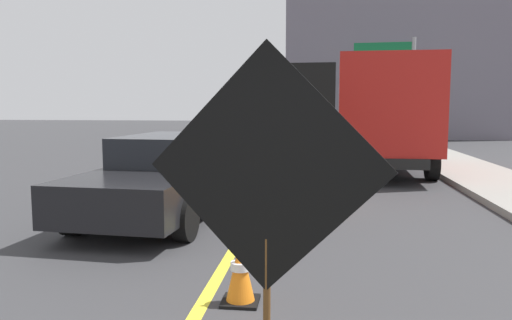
{
  "coord_description": "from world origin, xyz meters",
  "views": [
    {
      "loc": [
        1.08,
        -0.23,
        1.92
      ],
      "look_at": [
        0.31,
        6.12,
        1.21
      ],
      "focal_mm": 34.9,
      "sensor_mm": 36.0,
      "label": 1
    }
  ],
  "objects_px": {
    "traffic_cone_near_sign": "(240,271)",
    "box_truck": "(380,111)",
    "arrow_board_trailer": "(291,181)",
    "pickup_car": "(172,174)",
    "traffic_cone_mid_lane": "(273,212)",
    "roadwork_sign": "(267,175)",
    "highway_guide_sign": "(395,72)"
  },
  "relations": [
    {
      "from": "traffic_cone_near_sign",
      "to": "box_truck",
      "type": "bearing_deg",
      "value": 76.26
    },
    {
      "from": "arrow_board_trailer",
      "to": "box_truck",
      "type": "height_order",
      "value": "box_truck"
    },
    {
      "from": "pickup_car",
      "to": "traffic_cone_mid_lane",
      "type": "distance_m",
      "value": 2.32
    },
    {
      "from": "roadwork_sign",
      "to": "highway_guide_sign",
      "type": "xyz_separation_m",
      "value": [
        3.92,
        20.73,
        1.95
      ]
    },
    {
      "from": "box_truck",
      "to": "pickup_car",
      "type": "height_order",
      "value": "box_truck"
    },
    {
      "from": "pickup_car",
      "to": "traffic_cone_near_sign",
      "type": "distance_m",
      "value": 4.34
    },
    {
      "from": "arrow_board_trailer",
      "to": "box_truck",
      "type": "distance_m",
      "value": 6.42
    },
    {
      "from": "arrow_board_trailer",
      "to": "traffic_cone_near_sign",
      "type": "distance_m",
      "value": 4.77
    },
    {
      "from": "highway_guide_sign",
      "to": "traffic_cone_mid_lane",
      "type": "height_order",
      "value": "highway_guide_sign"
    },
    {
      "from": "roadwork_sign",
      "to": "box_truck",
      "type": "height_order",
      "value": "box_truck"
    },
    {
      "from": "arrow_board_trailer",
      "to": "traffic_cone_near_sign",
      "type": "xyz_separation_m",
      "value": [
        -0.26,
        -4.77,
        -0.16
      ]
    },
    {
      "from": "roadwork_sign",
      "to": "pickup_car",
      "type": "height_order",
      "value": "roadwork_sign"
    },
    {
      "from": "roadwork_sign",
      "to": "traffic_cone_near_sign",
      "type": "bearing_deg",
      "value": 105.45
    },
    {
      "from": "arrow_board_trailer",
      "to": "roadwork_sign",
      "type": "bearing_deg",
      "value": -88.67
    },
    {
      "from": "arrow_board_trailer",
      "to": "traffic_cone_mid_lane",
      "type": "xyz_separation_m",
      "value": [
        -0.17,
        -2.09,
        -0.16
      ]
    },
    {
      "from": "box_truck",
      "to": "traffic_cone_mid_lane",
      "type": "bearing_deg",
      "value": -107.53
    },
    {
      "from": "pickup_car",
      "to": "highway_guide_sign",
      "type": "relative_size",
      "value": 1.06
    },
    {
      "from": "arrow_board_trailer",
      "to": "highway_guide_sign",
      "type": "height_order",
      "value": "highway_guide_sign"
    },
    {
      "from": "arrow_board_trailer",
      "to": "box_truck",
      "type": "bearing_deg",
      "value": 68.21
    },
    {
      "from": "traffic_cone_near_sign",
      "to": "traffic_cone_mid_lane",
      "type": "relative_size",
      "value": 0.99
    },
    {
      "from": "roadwork_sign",
      "to": "traffic_cone_mid_lane",
      "type": "height_order",
      "value": "roadwork_sign"
    },
    {
      "from": "roadwork_sign",
      "to": "pickup_car",
      "type": "relative_size",
      "value": 0.44
    },
    {
      "from": "pickup_car",
      "to": "roadwork_sign",
      "type": "bearing_deg",
      "value": -67.37
    },
    {
      "from": "arrow_board_trailer",
      "to": "pickup_car",
      "type": "xyz_separation_m",
      "value": [
        -2.09,
        -0.85,
        0.22
      ]
    },
    {
      "from": "pickup_car",
      "to": "traffic_cone_near_sign",
      "type": "bearing_deg",
      "value": -64.88
    },
    {
      "from": "traffic_cone_mid_lane",
      "to": "highway_guide_sign",
      "type": "bearing_deg",
      "value": 75.7
    },
    {
      "from": "traffic_cone_near_sign",
      "to": "roadwork_sign",
      "type": "bearing_deg",
      "value": -74.55
    },
    {
      "from": "box_truck",
      "to": "highway_guide_sign",
      "type": "height_order",
      "value": "highway_guide_sign"
    },
    {
      "from": "traffic_cone_mid_lane",
      "to": "pickup_car",
      "type": "bearing_deg",
      "value": 147.12
    },
    {
      "from": "box_truck",
      "to": "traffic_cone_mid_lane",
      "type": "height_order",
      "value": "box_truck"
    },
    {
      "from": "roadwork_sign",
      "to": "traffic_cone_mid_lane",
      "type": "xyz_separation_m",
      "value": [
        -0.31,
        4.12,
        -1.15
      ]
    },
    {
      "from": "roadwork_sign",
      "to": "traffic_cone_near_sign",
      "type": "distance_m",
      "value": 1.9
    }
  ]
}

